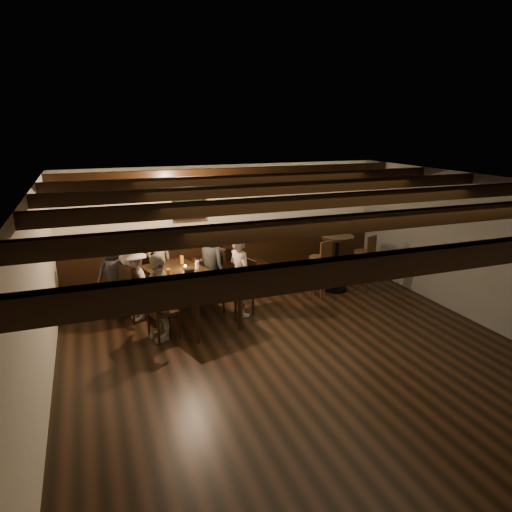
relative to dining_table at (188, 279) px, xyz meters
name	(u,v)px	position (x,y,z in m)	size (l,w,h in m)	color
room	(234,248)	(0.88, 0.24, 0.39)	(7.00, 7.00, 7.00)	black
dining_table	(188,279)	(0.00, 0.00, 0.00)	(1.44, 2.16, 0.75)	black
chair_left_near	(138,302)	(-0.82, 0.22, -0.39)	(0.56, 0.56, 0.98)	black
chair_left_far	(162,320)	(-0.55, -0.64, -0.40)	(0.53, 0.53, 0.93)	black
chair_right_near	(211,284)	(0.55, 0.64, -0.38)	(0.56, 0.56, 0.98)	black
chair_right_far	(239,298)	(0.82, -0.22, -0.39)	(0.56, 0.56, 0.98)	black
person_bench_left	(115,276)	(-1.13, 0.59, -0.01)	(0.66, 0.43, 1.34)	#2A292C
person_bench_centre	(160,264)	(-0.31, 1.00, 0.00)	(0.50, 0.33, 1.37)	gray
person_bench_right	(206,261)	(0.59, 1.13, -0.07)	(0.59, 0.46, 1.22)	#501B1D
person_left_near	(135,284)	(-0.85, 0.21, -0.06)	(0.81, 0.47, 1.26)	#A6988C
person_left_far	(159,297)	(-0.58, -0.65, -0.01)	(0.79, 0.33, 1.35)	gray
person_right_near	(212,263)	(0.58, 0.65, 0.02)	(0.69, 0.45, 1.42)	#252628
person_right_far	(240,275)	(0.85, -0.21, 0.02)	(0.51, 0.34, 1.41)	#B1A095
pint_a	(153,264)	(-0.48, 0.59, 0.13)	(0.07, 0.07, 0.14)	#BF7219
pint_b	(182,260)	(0.05, 0.69, 0.13)	(0.07, 0.07, 0.14)	#BF7219
pint_c	(169,273)	(-0.32, 0.01, 0.13)	(0.07, 0.07, 0.14)	#BF7219
pint_d	(197,265)	(0.23, 0.28, 0.13)	(0.07, 0.07, 0.14)	silver
pint_e	(190,281)	(-0.08, -0.50, 0.13)	(0.07, 0.07, 0.14)	#BF7219
pint_f	(216,277)	(0.35, -0.47, 0.13)	(0.07, 0.07, 0.14)	silver
pint_g	(217,283)	(0.29, -0.75, 0.13)	(0.07, 0.07, 0.14)	#BF7219
plate_near	(202,288)	(0.06, -0.71, 0.07)	(0.24, 0.24, 0.01)	white
plate_far	(207,277)	(0.26, -0.23, 0.07)	(0.24, 0.24, 0.01)	white
condiment_caddy	(189,272)	(0.01, -0.05, 0.12)	(0.15, 0.10, 0.12)	black
candle	(185,268)	(0.03, 0.32, 0.09)	(0.05, 0.05, 0.05)	beige
high_top_table	(337,255)	(2.98, 0.27, 0.04)	(0.62, 0.62, 1.10)	black
bar_stool_left	(318,276)	(2.48, 0.07, -0.27)	(0.39, 0.40, 1.12)	#332110
bar_stool_right	(362,269)	(3.48, 0.12, -0.27)	(0.39, 0.40, 1.12)	#332110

